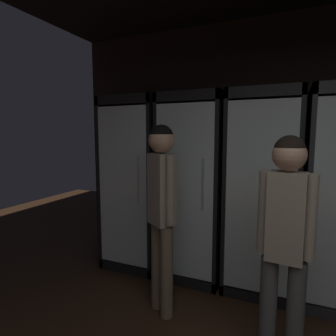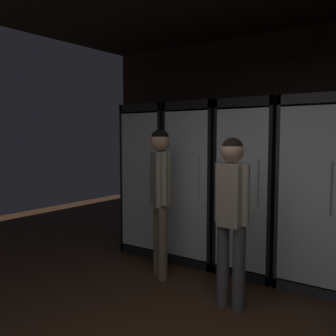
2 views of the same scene
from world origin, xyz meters
name	(u,v)px [view 1 (image 1 of 2)]	position (x,y,z in m)	size (l,w,h in m)	color
cooler_far_left	(139,184)	(-2.14, 2.71, 0.97)	(0.68, 0.65, 1.99)	black
cooler_left	(195,188)	(-1.42, 2.71, 0.98)	(0.68, 0.65, 1.99)	black
cooler_center	(263,195)	(-0.71, 2.71, 0.97)	(0.68, 0.65, 1.99)	black
shopper_near	(285,233)	(-0.48, 1.67, 0.95)	(0.35, 0.21, 1.57)	#4C4C4C
shopper_far	(162,198)	(-1.46, 1.91, 1.03)	(0.30, 0.26, 1.66)	#72604C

